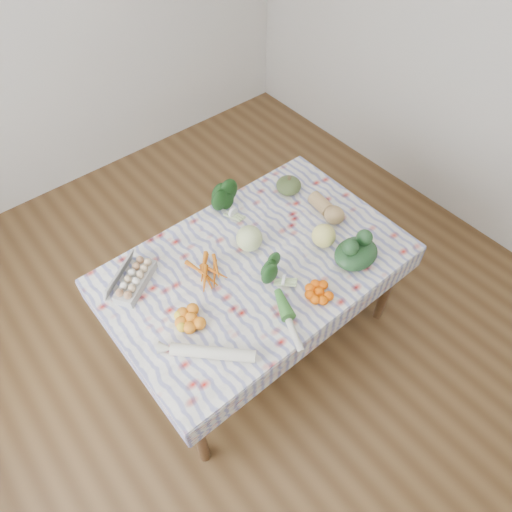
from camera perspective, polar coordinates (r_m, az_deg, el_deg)
ground at (r=3.17m, az=0.00°, el=-9.44°), size 4.50×4.50×0.00m
wall_back at (r=3.85m, az=-24.58°, el=26.36°), size 4.00×0.04×2.80m
dining_table at (r=2.60m, az=0.00°, el=-1.98°), size 1.60×1.00×0.75m
tablecloth at (r=2.54m, az=0.00°, el=-0.92°), size 1.66×1.06×0.01m
egg_carton at (r=2.49m, az=-14.86°, el=-2.95°), size 0.31×0.26×0.08m
carrot_bunch at (r=2.49m, az=-6.11°, el=-1.78°), size 0.28×0.27×0.04m
kale_bunch at (r=2.74m, az=-3.70°, el=6.54°), size 0.19×0.17×0.15m
kabocha_squash at (r=2.90m, az=4.11°, el=8.80°), size 0.20×0.20×0.10m
cabbage at (r=2.55m, az=-0.85°, el=2.21°), size 0.19×0.19×0.15m
butternut_squash at (r=2.77m, az=8.88°, el=6.02°), size 0.14×0.26×0.12m
orange_cluster at (r=2.31m, az=-8.12°, el=-7.70°), size 0.25×0.25×0.07m
broccoli at (r=2.41m, az=2.31°, el=-2.54°), size 0.21×0.21×0.11m
mandarin_cluster at (r=2.40m, az=7.92°, el=-4.44°), size 0.24×0.24×0.06m
grapefruit at (r=2.60m, az=8.46°, el=2.52°), size 0.14×0.14×0.14m
spinach_bag at (r=2.56m, az=12.39°, el=0.30°), size 0.33×0.30×0.12m
daikon at (r=2.21m, az=-5.40°, el=-11.95°), size 0.34×0.35×0.06m
leek at (r=2.30m, az=4.17°, el=-8.15°), size 0.17×0.33×0.04m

